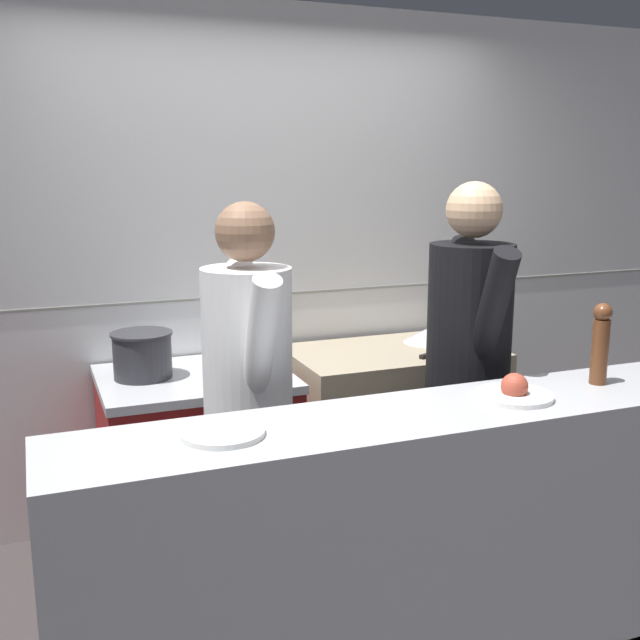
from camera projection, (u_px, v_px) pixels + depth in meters
name	position (u px, v px, depth m)	size (l,w,h in m)	color
wall_back_tiled	(263.00, 265.00, 3.88)	(8.00, 0.06, 2.60)	white
oven_range	(197.00, 463.00, 3.53)	(0.86, 0.71, 0.87)	maroon
prep_counter	(391.00, 433.00, 3.89)	(1.04, 0.65, 0.89)	gray
pass_counter	(430.00, 548.00, 2.62)	(2.57, 0.45, 1.01)	#B7BABF
stock_pot	(142.00, 354.00, 3.37)	(0.28, 0.28, 0.21)	#2D2D33
sauce_pot	(238.00, 351.00, 3.56)	(0.29, 0.29, 0.15)	#B7BABF
mixing_bowl_steel	(429.00, 335.00, 3.95)	(0.28, 0.28, 0.08)	#B7BABF
chefs_knife	(440.00, 353.00, 3.71)	(0.35, 0.17, 0.02)	#B7BABF
plated_dish_main	(222.00, 433.00, 2.27)	(0.26, 0.26, 0.02)	white
plated_dish_appetiser	(514.00, 392.00, 2.63)	(0.27, 0.27, 0.10)	white
pepper_mill	(600.00, 342.00, 2.77)	(0.07, 0.07, 0.31)	brown
chef_head_cook	(248.00, 397.00, 2.88)	(0.36, 0.74, 1.68)	black
chef_sous	(468.00, 366.00, 3.19)	(0.41, 0.77, 1.75)	black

